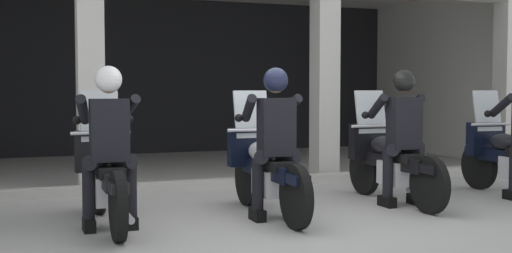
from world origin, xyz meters
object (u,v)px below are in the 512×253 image
Objects in this scene: motorcycle_right at (389,161)px; motorcycle_center at (265,169)px; police_officer_left at (109,133)px; motorcycle_left at (106,175)px; police_officer_right at (403,126)px; motorcycle_far_right at (510,157)px; police_officer_center at (275,130)px.

motorcycle_center is at bearing 173.48° from motorcycle_right.
police_officer_left is 1.76m from motorcycle_center.
motorcycle_center is 1.00× the size of motorcycle_right.
motorcycle_left is 1.29× the size of police_officer_left.
motorcycle_right is at bearing 75.92° from police_officer_right.
police_officer_left reaches higher than motorcycle_center.
motorcycle_right is 1.29× the size of police_officer_right.
police_officer_right is at bearing -104.08° from motorcycle_right.
motorcycle_center is at bearing 170.90° from motorcycle_far_right.
police_officer_left is at bearing 167.82° from police_officer_center.
police_officer_right is at bearing -11.47° from motorcycle_center.
motorcycle_left is 1.29× the size of police_officer_center.
motorcycle_left is at bearing 71.39° from police_officer_left.
police_officer_center is (1.69, -0.37, 0.44)m from motorcycle_left.
motorcycle_right is 0.52m from police_officer_right.
police_officer_center reaches higher than motorcycle_center.
motorcycle_center is 1.75m from police_officer_right.
police_officer_center and police_officer_right have the same top height.
police_officer_left is at bearing 172.78° from motorcycle_far_right.
police_officer_center is 1.00× the size of police_officer_right.
police_officer_left is 3.44m from motorcycle_right.
police_officer_right is at bearing 174.14° from motorcycle_far_right.
motorcycle_right is 1.00× the size of motorcycle_far_right.
motorcycle_left is at bearing 158.39° from police_officer_center.
motorcycle_far_right is at bearing -8.22° from motorcycle_center.
motorcycle_left is 1.00× the size of motorcycle_center.
motorcycle_center is 3.38m from motorcycle_far_right.
police_officer_center reaches higher than motorcycle_right.
police_officer_center is 0.78× the size of motorcycle_right.
police_officer_right is at bearing -16.16° from police_officer_left.
motorcycle_right is at bearing 164.56° from motorcycle_far_right.
police_officer_left and police_officer_center have the same top height.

